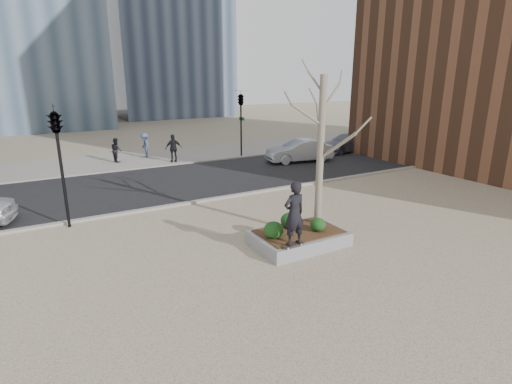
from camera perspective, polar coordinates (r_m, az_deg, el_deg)
ground at (r=13.05m, az=2.47°, el=-8.37°), size 120.00×120.00×0.00m
street at (r=21.69m, az=-11.71°, el=1.43°), size 60.00×8.00×0.02m
far_sidewalk at (r=28.28m, az=-16.21°, el=4.55°), size 60.00×6.00×0.02m
planter at (r=13.48m, az=6.11°, el=-6.58°), size 3.00×2.00×0.45m
planter_mulch at (r=13.39m, az=6.14°, el=-5.61°), size 2.70×1.70×0.04m
sycamore_tree at (r=13.38m, az=9.34°, el=8.98°), size 2.80×2.80×6.60m
shrub_left at (r=12.66m, az=2.54°, el=-5.44°), size 0.63×0.63×0.54m
shrub_middle at (r=13.51m, az=4.84°, el=-4.08°), size 0.62×0.62×0.53m
shrub_right at (r=13.38m, az=8.87°, el=-4.63°), size 0.52×0.52×0.44m
skateboard at (r=12.27m, az=5.34°, el=-7.61°), size 0.79×0.27×0.08m
skateboarder at (r=11.89m, az=5.46°, el=-3.10°), size 0.74×0.50×1.97m
car_silver at (r=26.31m, az=6.22°, el=5.87°), size 4.56×2.34×1.43m
car_third at (r=30.55m, az=12.77°, el=6.88°), size 4.62×2.25×1.29m
pedestrian_a at (r=27.59m, az=-19.32°, el=5.68°), size 0.72×0.85×1.56m
pedestrian_b at (r=28.58m, az=-15.60°, el=6.45°), size 0.62×1.08×1.68m
pedestrian_c at (r=26.52m, az=-11.69°, el=6.13°), size 1.08×0.49×1.81m
traffic_light_near at (r=15.96m, az=-26.03°, el=3.08°), size 0.60×2.48×4.50m
traffic_light_far at (r=27.96m, az=-2.16°, el=9.70°), size 0.60×2.48×4.50m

